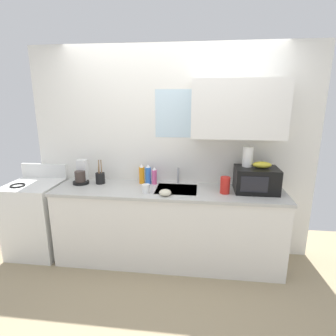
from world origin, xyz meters
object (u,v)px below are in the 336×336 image
(utensil_crock, at_px, (100,178))
(coffee_maker, at_px, (81,175))
(paper_towel_roll, at_px, (248,157))
(dish_soap_bottle_blue, at_px, (148,175))
(mug_white, at_px, (146,189))
(stove_range, at_px, (37,218))
(cereal_canister, at_px, (225,185))
(small_bowl, at_px, (165,193))
(dish_soap_bottle_pink, at_px, (154,176))
(microwave, at_px, (256,180))
(banana_bunch, at_px, (262,165))
(dish_soap_bottle_orange, at_px, (142,174))

(utensil_crock, bearing_deg, coffee_maker, -177.14)
(paper_towel_roll, height_order, dish_soap_bottle_blue, paper_towel_roll)
(coffee_maker, xyz_separation_m, mug_white, (0.84, -0.25, -0.06))
(stove_range, xyz_separation_m, cereal_canister, (2.28, -0.05, 0.53))
(stove_range, xyz_separation_m, dish_soap_bottle_blue, (1.38, 0.19, 0.55))
(utensil_crock, xyz_separation_m, small_bowl, (0.83, -0.32, -0.04))
(dish_soap_bottle_pink, xyz_separation_m, dish_soap_bottle_blue, (-0.08, 0.02, 0.01))
(coffee_maker, height_order, dish_soap_bottle_pink, coffee_maker)
(microwave, height_order, mug_white, microwave)
(dish_soap_bottle_pink, height_order, mug_white, dish_soap_bottle_pink)
(dish_soap_bottle_blue, xyz_separation_m, small_bowl, (0.26, -0.40, -0.08))
(microwave, bearing_deg, dish_soap_bottle_blue, 173.18)
(dish_soap_bottle_blue, bearing_deg, coffee_maker, -173.77)
(banana_bunch, relative_size, small_bowl, 1.54)
(paper_towel_roll, height_order, mug_white, paper_towel_roll)
(stove_range, height_order, small_bowl, stove_range)
(dish_soap_bottle_orange, distance_m, mug_white, 0.35)
(microwave, bearing_deg, stove_range, -179.02)
(coffee_maker, bearing_deg, stove_range, -169.76)
(dish_soap_bottle_pink, bearing_deg, dish_soap_bottle_orange, 175.56)
(mug_white, bearing_deg, paper_towel_roll, 12.38)
(utensil_crock, height_order, small_bowl, utensil_crock)
(paper_towel_roll, bearing_deg, dish_soap_bottle_blue, 175.16)
(microwave, distance_m, small_bowl, 1.01)
(dish_soap_bottle_blue, relative_size, dish_soap_bottle_orange, 0.99)
(banana_bunch, bearing_deg, small_bowl, -166.28)
(microwave, relative_size, banana_bunch, 2.30)
(dish_soap_bottle_blue, bearing_deg, paper_towel_roll, -4.84)
(cereal_canister, bearing_deg, dish_soap_bottle_orange, 166.22)
(stove_range, relative_size, cereal_canister, 5.95)
(cereal_canister, height_order, mug_white, cereal_canister)
(mug_white, bearing_deg, utensil_crock, 157.00)
(small_bowl, bearing_deg, banana_bunch, 13.72)
(microwave, distance_m, dish_soap_bottle_pink, 1.16)
(paper_towel_roll, relative_size, coffee_maker, 0.79)
(microwave, xyz_separation_m, mug_white, (-1.19, -0.19, -0.09))
(dish_soap_bottle_blue, relative_size, utensil_crock, 0.80)
(dish_soap_bottle_pink, relative_size, dish_soap_bottle_blue, 0.90)
(coffee_maker, relative_size, dish_soap_bottle_pink, 1.34)
(dish_soap_bottle_pink, xyz_separation_m, utensil_crock, (-0.65, -0.06, -0.03))
(stove_range, relative_size, mug_white, 11.37)
(coffee_maker, bearing_deg, paper_towel_roll, -0.25)
(banana_bunch, distance_m, dish_soap_bottle_pink, 1.23)
(dish_soap_bottle_blue, bearing_deg, stove_range, -172.07)
(stove_range, height_order, utensil_crock, utensil_crock)
(utensil_crock, bearing_deg, stove_range, -171.83)
(coffee_maker, height_order, small_bowl, coffee_maker)
(microwave, distance_m, mug_white, 1.21)
(dish_soap_bottle_blue, bearing_deg, banana_bunch, -6.48)
(microwave, bearing_deg, banana_bunch, 1.77)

